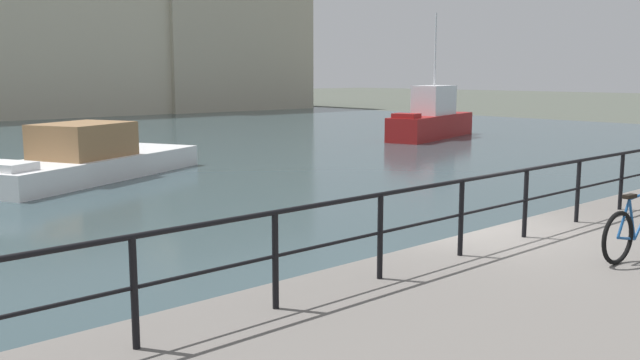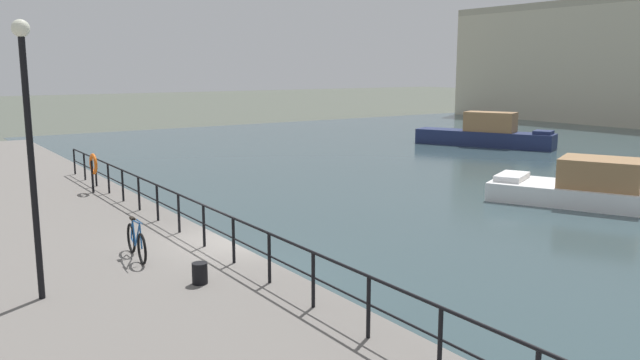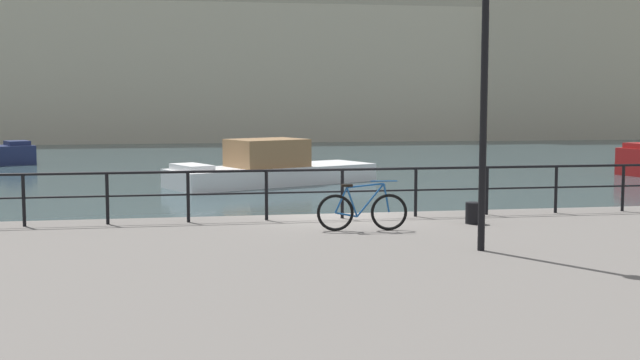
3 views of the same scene
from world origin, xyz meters
TOP-DOWN VIEW (x-y plane):
  - ground_plane at (0.00, 0.00)m, footprint 240.00×240.00m
  - moored_harbor_tender at (-15.44, 27.13)m, footprint 9.37×5.64m
  - moored_small_launch at (0.34, 15.91)m, footprint 9.14×6.22m
  - quay_railing at (0.05, -0.75)m, footprint 26.15×0.07m
  - parked_bicycle at (0.10, -2.46)m, footprint 1.77×0.22m
  - mooring_bollard at (2.55, -1.96)m, footprint 0.32×0.32m
  - life_ring_stand at (-8.54, -1.13)m, footprint 0.75×0.16m
  - quay_lamp_post at (1.63, -4.82)m, footprint 0.32×0.32m

SIDE VIEW (x-z plane):
  - ground_plane at x=0.00m, z-range 0.00..0.00m
  - moored_small_launch at x=0.34m, z-range -0.28..1.61m
  - moored_harbor_tender at x=-15.44m, z-range -0.32..2.05m
  - mooring_bollard at x=2.55m, z-range 1.01..1.45m
  - parked_bicycle at x=0.10m, z-range 0.90..1.89m
  - quay_railing at x=0.05m, z-range 1.21..2.28m
  - life_ring_stand at x=-8.54m, z-range 1.28..2.68m
  - quay_lamp_post at x=1.63m, z-range 1.68..6.91m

